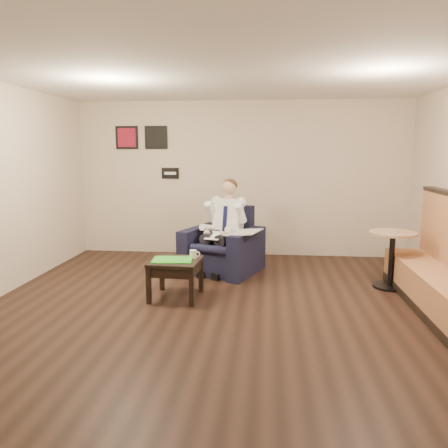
# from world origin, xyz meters

# --- Properties ---
(ground) EXTENTS (6.00, 6.00, 0.00)m
(ground) POSITION_xyz_m (0.00, 0.00, 0.00)
(ground) COLOR black
(ground) RESTS_ON ground
(wall_back) EXTENTS (6.00, 0.02, 2.80)m
(wall_back) POSITION_xyz_m (0.00, 3.00, 1.40)
(wall_back) COLOR beige
(wall_back) RESTS_ON ground
(wall_front) EXTENTS (6.00, 0.02, 2.80)m
(wall_front) POSITION_xyz_m (0.00, -3.00, 1.40)
(wall_front) COLOR beige
(wall_front) RESTS_ON ground
(ceiling) EXTENTS (6.00, 6.00, 0.02)m
(ceiling) POSITION_xyz_m (0.00, 0.00, 2.80)
(ceiling) COLOR white
(ceiling) RESTS_ON wall_back
(seating_sign) EXTENTS (0.32, 0.02, 0.20)m
(seating_sign) POSITION_xyz_m (-1.30, 2.98, 1.50)
(seating_sign) COLOR black
(seating_sign) RESTS_ON wall_back
(art_print_left) EXTENTS (0.42, 0.03, 0.42)m
(art_print_left) POSITION_xyz_m (-2.10, 2.98, 2.15)
(art_print_left) COLOR maroon
(art_print_left) RESTS_ON wall_back
(art_print_right) EXTENTS (0.42, 0.03, 0.42)m
(art_print_right) POSITION_xyz_m (-1.55, 2.98, 2.15)
(art_print_right) COLOR black
(art_print_right) RESTS_ON wall_back
(armchair) EXTENTS (1.36, 1.36, 1.02)m
(armchair) POSITION_xyz_m (-0.20, 1.75, 0.51)
(armchair) COLOR black
(armchair) RESTS_ON ground
(seated_man) EXTENTS (0.98, 1.17, 1.40)m
(seated_man) POSITION_xyz_m (-0.25, 1.63, 0.70)
(seated_man) COLOR white
(seated_man) RESTS_ON armchair
(lap_papers) EXTENTS (0.32, 0.39, 0.01)m
(lap_papers) POSITION_xyz_m (-0.29, 1.52, 0.63)
(lap_papers) COLOR white
(lap_papers) RESTS_ON seated_man
(newspaper) EXTENTS (0.59, 0.67, 0.01)m
(newspaper) POSITION_xyz_m (0.16, 1.50, 0.70)
(newspaper) COLOR silver
(newspaper) RESTS_ON armchair
(side_table) EXTENTS (0.66, 0.66, 0.51)m
(side_table) POSITION_xyz_m (-0.68, 0.44, 0.25)
(side_table) COLOR black
(side_table) RESTS_ON ground
(green_folder) EXTENTS (0.54, 0.40, 0.01)m
(green_folder) POSITION_xyz_m (-0.71, 0.42, 0.52)
(green_folder) COLOR green
(green_folder) RESTS_ON side_table
(coffee_mug) EXTENTS (0.10, 0.10, 0.11)m
(coffee_mug) POSITION_xyz_m (-0.46, 0.56, 0.56)
(coffee_mug) COLOR white
(coffee_mug) RESTS_ON side_table
(smartphone) EXTENTS (0.17, 0.11, 0.01)m
(smartphone) POSITION_xyz_m (-0.61, 0.62, 0.51)
(smartphone) COLOR black
(smartphone) RESTS_ON side_table
(banquette) EXTENTS (0.64, 2.68, 1.37)m
(banquette) POSITION_xyz_m (2.59, 0.33, 0.69)
(banquette) COLOR #A76A40
(banquette) RESTS_ON ground
(cafe_table) EXTENTS (0.77, 0.77, 0.80)m
(cafe_table) POSITION_xyz_m (2.24, 1.17, 0.40)
(cafe_table) COLOR #A47E59
(cafe_table) RESTS_ON ground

